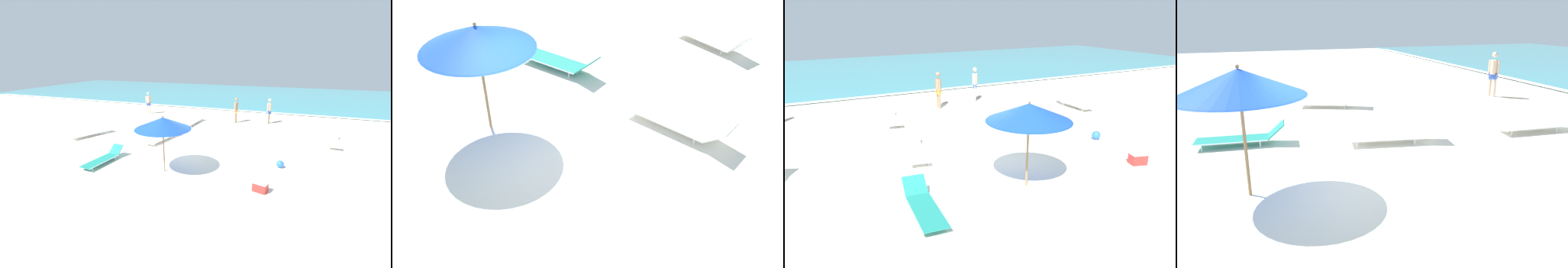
# 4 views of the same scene
# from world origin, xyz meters

# --- Properties ---
(ground_plane) EXTENTS (60.00, 60.00, 0.16)m
(ground_plane) POSITION_xyz_m (0.00, 0.01, -0.08)
(ground_plane) COLOR silver
(ocean_water) EXTENTS (60.00, 18.83, 0.07)m
(ocean_water) POSITION_xyz_m (0.00, 20.64, 0.03)
(ocean_water) COLOR teal
(ocean_water) RESTS_ON ground_plane
(beach_umbrella) EXTENTS (2.26, 2.26, 2.36)m
(beach_umbrella) POSITION_xyz_m (-0.07, -1.63, 2.05)
(beach_umbrella) COLOR #9E7547
(beach_umbrella) RESTS_ON ground_plane
(sun_lounger_under_umbrella) EXTENTS (0.79, 2.21, 0.55)m
(sun_lounger_under_umbrella) POSITION_xyz_m (-3.04, -1.73, 0.21)
(sun_lounger_under_umbrella) COLOR #1E8475
(sun_lounger_under_umbrella) RESTS_ON ground_plane
(sun_lounger_beside_umbrella) EXTENTS (0.66, 2.25, 0.53)m
(sun_lounger_beside_umbrella) POSITION_xyz_m (6.97, 4.53, 0.21)
(sun_lounger_beside_umbrella) COLOR white
(sun_lounger_beside_umbrella) RESTS_ON ground_plane
(sun_lounger_near_water_left) EXTENTS (0.99, 2.38, 0.53)m
(sun_lounger_near_water_left) POSITION_xyz_m (-1.99, 1.94, 0.21)
(sun_lounger_near_water_left) COLOR white
(sun_lounger_near_water_left) RESTS_ON ground_plane
(sun_lounger_near_water_right) EXTENTS (1.39, 2.29, 0.60)m
(sun_lounger_near_water_right) POSITION_xyz_m (-6.39, 1.32, 0.22)
(sun_lounger_near_water_right) COLOR white
(sun_lounger_near_water_right) RESTS_ON ground_plane
(sun_lounger_mid_beach_solo) EXTENTS (0.77, 2.26, 0.57)m
(sun_lounger_mid_beach_solo) POSITION_xyz_m (-1.65, 6.12, 0.21)
(sun_lounger_mid_beach_solo) COLOR white
(sun_lounger_mid_beach_solo) RESTS_ON ground_plane
(beachgoer_wading_adult) EXTENTS (0.41, 0.30, 1.76)m
(beachgoer_wading_adult) POSITION_xyz_m (-6.16, 7.86, 1.00)
(beachgoer_wading_adult) COLOR beige
(beachgoer_wading_adult) RESTS_ON ground_plane
(beachgoer_shoreline_child) EXTENTS (0.29, 0.42, 1.76)m
(beachgoer_shoreline_child) POSITION_xyz_m (3.28, 7.90, 1.00)
(beachgoer_shoreline_child) COLOR beige
(beachgoer_shoreline_child) RESTS_ON ground_plane
(beachgoer_strolling_adult) EXTENTS (0.27, 0.45, 1.76)m
(beachgoer_strolling_adult) POSITION_xyz_m (1.07, 7.41, 1.00)
(beachgoer_strolling_adult) COLOR #A37A5B
(beachgoer_strolling_adult) RESTS_ON ground_plane
(beach_ball) EXTENTS (0.32, 0.32, 0.32)m
(beach_ball) POSITION_xyz_m (4.42, 0.38, 0.16)
(beach_ball) COLOR blue
(beach_ball) RESTS_ON ground_plane
(cooler_box) EXTENTS (0.58, 0.49, 0.37)m
(cooler_box) POSITION_xyz_m (3.85, -1.99, 0.19)
(cooler_box) COLOR red
(cooler_box) RESTS_ON ground_plane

